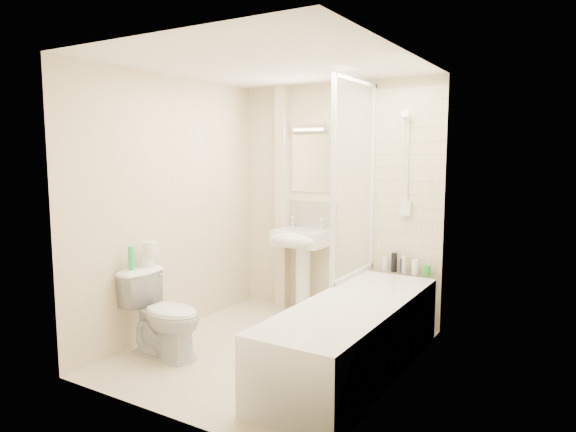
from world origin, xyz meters
The scene contains 25 objects.
floor centered at (0.00, 0.00, 0.00)m, with size 2.50×2.50×0.00m, color beige.
wall_back centered at (0.00, 1.25, 1.20)m, with size 2.20×0.02×2.40m, color beige.
wall_left centered at (-1.10, 0.00, 1.20)m, with size 0.02×2.50×2.40m, color beige.
wall_right centered at (1.10, 0.00, 1.20)m, with size 0.02×2.50×2.40m, color beige.
ceiling centered at (0.00, 0.00, 2.40)m, with size 2.20×2.50×0.02m, color white.
tile_back centered at (0.75, 1.24, 1.42)m, with size 0.70×0.01×1.75m, color beige.
tile_right centered at (1.09, 0.02, 1.42)m, with size 0.01×2.10×1.75m, color beige.
pipe_boxing centered at (-0.62, 1.19, 1.20)m, with size 0.12×0.12×2.40m, color beige.
splashback centered at (-0.30, 1.24, 1.03)m, with size 0.60×0.01×0.30m, color beige.
mirror centered at (-0.30, 1.24, 1.58)m, with size 0.46×0.01×0.60m, color white.
strip_light centered at (-0.30, 1.22, 1.95)m, with size 0.42×0.07×0.07m, color silver.
bathtub centered at (0.75, 0.02, 0.29)m, with size 0.70×2.10×0.55m.
shower_screen centered at (0.40, 0.80, 1.45)m, with size 0.04×0.92×1.80m.
shower_fixture centered at (0.75, 1.19, 1.55)m, with size 0.10×0.16×0.99m.
pedestal_sink centered at (-0.30, 1.01, 0.72)m, with size 0.53×0.49×1.02m.
bottle_white_a centered at (0.58, 1.16, 0.62)m, with size 0.06×0.06×0.13m, color silver.
bottle_black_b centered at (0.67, 1.16, 0.64)m, with size 0.06×0.06×0.19m, color black.
bottle_blue centered at (0.76, 1.16, 0.62)m, with size 0.06×0.06×0.14m, color navy.
bottle_cream centered at (0.76, 1.16, 0.63)m, with size 0.06×0.06×0.16m, color beige.
bottle_white_b centered at (0.87, 1.16, 0.62)m, with size 0.06×0.06×0.14m, color white.
bottle_green centered at (0.98, 1.16, 0.60)m, with size 0.07×0.07×0.10m, color green.
toilet centered at (-0.72, -0.52, 0.36)m, with size 0.72×0.43×0.72m, color white.
toilet_roll_lower centered at (-0.99, -0.44, 0.77)m, with size 0.12×0.12×0.11m, color white.
toilet_roll_upper centered at (-0.95, -0.44, 0.88)m, with size 0.12×0.12×0.11m, color white.
green_bottle centered at (-1.00, -0.60, 0.82)m, with size 0.05×0.05×0.20m, color #2AC957.
Camera 1 is at (2.30, -3.52, 1.70)m, focal length 32.00 mm.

